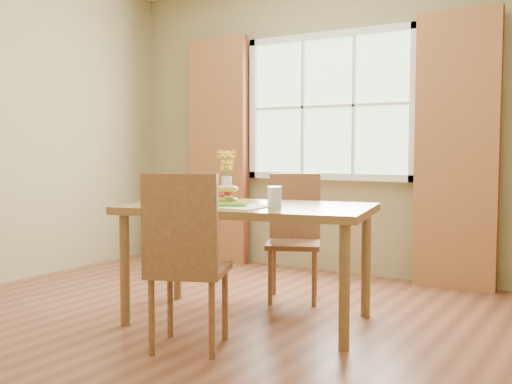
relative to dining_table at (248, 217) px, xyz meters
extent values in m
cube|color=brown|center=(-0.23, -0.16, -0.69)|extent=(4.20, 3.80, 0.02)
cube|color=#8D8154|center=(-0.23, 1.75, 0.67)|extent=(4.20, 0.02, 2.70)
cube|color=#ABD7A3|center=(-0.23, 1.72, 0.82)|extent=(1.50, 0.02, 1.20)
cube|color=white|center=(-0.23, 1.69, 1.45)|extent=(1.62, 0.04, 0.06)
cube|color=white|center=(-0.23, 1.69, 0.19)|extent=(1.62, 0.04, 0.06)
cube|color=white|center=(-1.01, 1.69, 0.82)|extent=(0.06, 0.04, 1.32)
cube|color=white|center=(0.55, 1.69, 0.82)|extent=(0.06, 0.04, 1.32)
cube|color=white|center=(-0.23, 1.70, 0.82)|extent=(1.50, 0.03, 0.02)
cube|color=maroon|center=(-1.38, 1.62, 0.42)|extent=(0.65, 0.08, 2.20)
cube|color=maroon|center=(0.92, 1.62, 0.42)|extent=(0.65, 0.08, 2.20)
cube|color=brown|center=(0.00, 0.00, 0.05)|extent=(1.70, 1.17, 0.05)
cylinder|color=brown|center=(-0.61, -0.49, -0.33)|extent=(0.06, 0.06, 0.71)
cylinder|color=brown|center=(0.76, -0.21, -0.33)|extent=(0.06, 0.06, 0.71)
cylinder|color=brown|center=(-0.76, 0.21, -0.33)|extent=(0.06, 0.06, 0.71)
cylinder|color=brown|center=(0.61, 0.49, -0.33)|extent=(0.06, 0.06, 0.71)
cube|color=brown|center=(0.00, -0.62, -0.24)|extent=(0.54, 0.54, 0.04)
cube|color=brown|center=(0.07, -0.79, 0.04)|extent=(0.39, 0.19, 0.53)
cylinder|color=brown|center=(-0.09, -0.84, -0.47)|extent=(0.04, 0.04, 0.42)
cylinder|color=brown|center=(0.22, -0.71, -0.47)|extent=(0.04, 0.04, 0.42)
cylinder|color=brown|center=(-0.22, -0.53, -0.47)|extent=(0.04, 0.04, 0.42)
cylinder|color=brown|center=(0.09, -0.40, -0.47)|extent=(0.04, 0.04, 0.42)
cube|color=brown|center=(0.00, 0.62, -0.27)|extent=(0.51, 0.51, 0.04)
cube|color=brown|center=(-0.07, 0.78, 0.00)|extent=(0.37, 0.19, 0.50)
cylinder|color=brown|center=(-0.08, 0.41, -0.48)|extent=(0.03, 0.03, 0.40)
cylinder|color=brown|center=(0.21, 0.54, -0.48)|extent=(0.03, 0.03, 0.40)
cylinder|color=brown|center=(-0.21, 0.70, -0.48)|extent=(0.03, 0.03, 0.40)
cylinder|color=brown|center=(0.08, 0.83, -0.48)|extent=(0.03, 0.03, 0.40)
cube|color=#E2F1CC|center=(-0.02, -0.15, 0.08)|extent=(0.47, 0.36, 0.01)
cube|color=#87CF33|center=(-0.08, -0.12, 0.09)|extent=(0.37, 0.37, 0.01)
ellipsoid|color=#F7B954|center=(-0.10, -0.12, 0.12)|extent=(0.17, 0.14, 0.04)
ellipsoid|color=#4C8C2D|center=(-0.05, -0.13, 0.13)|extent=(0.08, 0.06, 0.01)
cylinder|color=red|center=(-0.10, -0.12, 0.15)|extent=(0.08, 0.08, 0.01)
cylinder|color=red|center=(-0.07, -0.11, 0.16)|extent=(0.07, 0.07, 0.01)
ellipsoid|color=#F7B954|center=(-0.09, -0.11, 0.19)|extent=(0.17, 0.14, 0.05)
cylinder|color=silver|center=(0.24, -0.08, 0.14)|extent=(0.09, 0.09, 0.13)
cylinder|color=silver|center=(0.24, -0.08, 0.13)|extent=(0.08, 0.08, 0.11)
cylinder|color=silver|center=(-0.28, 0.16, 0.16)|extent=(0.07, 0.07, 0.17)
cylinder|color=silver|center=(-0.28, 0.16, 0.12)|extent=(0.06, 0.06, 0.09)
cylinder|color=#3D7028|center=(-0.28, 0.16, 0.24)|extent=(0.01, 0.01, 0.32)
cylinder|color=#3D7028|center=(-0.27, 0.15, 0.21)|extent=(0.01, 0.01, 0.27)
cylinder|color=#3D7028|center=(-0.29, 0.17, 0.19)|extent=(0.01, 0.01, 0.23)
camera|label=1|loc=(2.04, -3.24, 0.43)|focal=42.00mm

